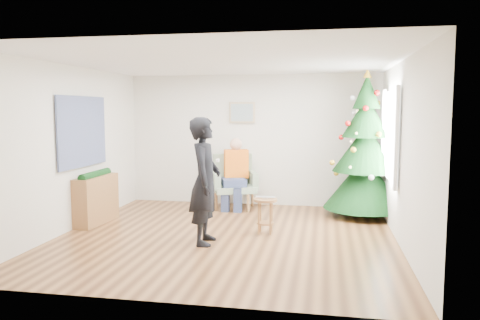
% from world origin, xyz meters
% --- Properties ---
extents(floor, '(5.00, 5.00, 0.00)m').
position_xyz_m(floor, '(0.00, 0.00, 0.00)').
color(floor, brown).
rests_on(floor, ground).
extents(ceiling, '(5.00, 5.00, 0.00)m').
position_xyz_m(ceiling, '(0.00, 0.00, 2.60)').
color(ceiling, white).
rests_on(ceiling, wall_back).
extents(wall_back, '(5.00, 0.00, 5.00)m').
position_xyz_m(wall_back, '(0.00, 2.50, 1.30)').
color(wall_back, silver).
rests_on(wall_back, floor).
extents(wall_front, '(5.00, 0.00, 5.00)m').
position_xyz_m(wall_front, '(0.00, -2.50, 1.30)').
color(wall_front, silver).
rests_on(wall_front, floor).
extents(wall_left, '(0.00, 5.00, 5.00)m').
position_xyz_m(wall_left, '(-2.50, 0.00, 1.30)').
color(wall_left, silver).
rests_on(wall_left, floor).
extents(wall_right, '(0.00, 5.00, 5.00)m').
position_xyz_m(wall_right, '(2.50, 0.00, 1.30)').
color(wall_right, silver).
rests_on(wall_right, floor).
extents(window_panel, '(0.04, 1.30, 1.40)m').
position_xyz_m(window_panel, '(2.47, 1.00, 1.50)').
color(window_panel, white).
rests_on(window_panel, wall_right).
extents(curtains, '(0.05, 1.75, 1.50)m').
position_xyz_m(curtains, '(2.44, 1.00, 1.50)').
color(curtains, white).
rests_on(curtains, wall_right).
extents(christmas_tree, '(1.45, 1.45, 2.62)m').
position_xyz_m(christmas_tree, '(2.15, 1.81, 1.18)').
color(christmas_tree, '#3F2816').
rests_on(christmas_tree, floor).
extents(stool, '(0.36, 0.36, 0.54)m').
position_xyz_m(stool, '(0.56, 0.28, 0.28)').
color(stool, brown).
rests_on(stool, floor).
extents(laptop, '(0.31, 0.20, 0.02)m').
position_xyz_m(laptop, '(0.56, 0.28, 0.56)').
color(laptop, silver).
rests_on(laptop, stool).
extents(armchair, '(0.98, 0.95, 1.04)m').
position_xyz_m(armchair, '(-0.28, 2.06, 0.39)').
color(armchair, gray).
rests_on(armchair, floor).
extents(seated_person, '(0.56, 0.73, 1.36)m').
position_xyz_m(seated_person, '(-0.26, 2.01, 0.70)').
color(seated_person, navy).
rests_on(seated_person, armchair).
extents(standing_man, '(0.48, 0.69, 1.80)m').
position_xyz_m(standing_man, '(-0.22, -0.40, 0.90)').
color(standing_man, black).
rests_on(standing_man, floor).
extents(game_controller, '(0.05, 0.13, 0.04)m').
position_xyz_m(game_controller, '(-0.03, -0.43, 1.20)').
color(game_controller, white).
rests_on(game_controller, standing_man).
extents(console, '(0.36, 1.02, 0.80)m').
position_xyz_m(console, '(-2.33, 0.42, 0.40)').
color(console, brown).
rests_on(console, floor).
extents(garland, '(0.14, 0.90, 0.14)m').
position_xyz_m(garland, '(-2.33, 0.42, 0.82)').
color(garland, black).
rests_on(garland, console).
extents(tapestry, '(0.03, 1.50, 1.15)m').
position_xyz_m(tapestry, '(-2.46, 0.30, 1.55)').
color(tapestry, black).
rests_on(tapestry, wall_left).
extents(framed_picture, '(0.52, 0.05, 0.42)m').
position_xyz_m(framed_picture, '(-0.20, 2.46, 1.85)').
color(framed_picture, tan).
rests_on(framed_picture, wall_back).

